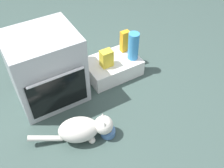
{
  "coord_description": "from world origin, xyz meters",
  "views": [
    {
      "loc": [
        -0.42,
        -1.4,
        1.88
      ],
      "look_at": [
        0.41,
        0.02,
        0.25
      ],
      "focal_mm": 41.01,
      "sensor_mm": 36.0,
      "label": 1
    }
  ],
  "objects_px": {
    "oven": "(46,68)",
    "food_bowl": "(108,132)",
    "cat": "(83,129)",
    "snack_bag": "(106,58)",
    "pantry_cabinet": "(112,67)",
    "juice_carton": "(125,41)",
    "water_bottle": "(133,46)"
  },
  "relations": [
    {
      "from": "pantry_cabinet",
      "to": "food_bowl",
      "type": "xyz_separation_m",
      "value": [
        -0.44,
        -0.66,
        -0.05
      ]
    },
    {
      "from": "food_bowl",
      "to": "juice_carton",
      "type": "relative_size",
      "value": 0.54
    },
    {
      "from": "food_bowl",
      "to": "juice_carton",
      "type": "bearing_deg",
      "value": 49.39
    },
    {
      "from": "food_bowl",
      "to": "cat",
      "type": "height_order",
      "value": "cat"
    },
    {
      "from": "cat",
      "to": "snack_bag",
      "type": "xyz_separation_m",
      "value": [
        0.54,
        0.55,
        0.14
      ]
    },
    {
      "from": "pantry_cabinet",
      "to": "juice_carton",
      "type": "relative_size",
      "value": 2.34
    },
    {
      "from": "water_bottle",
      "to": "pantry_cabinet",
      "type": "bearing_deg",
      "value": 161.07
    },
    {
      "from": "food_bowl",
      "to": "juice_carton",
      "type": "xyz_separation_m",
      "value": [
        0.64,
        0.74,
        0.26
      ]
    },
    {
      "from": "pantry_cabinet",
      "to": "water_bottle",
      "type": "bearing_deg",
      "value": -18.93
    },
    {
      "from": "pantry_cabinet",
      "to": "oven",
      "type": "bearing_deg",
      "value": 177.35
    },
    {
      "from": "snack_bag",
      "to": "juice_carton",
      "type": "distance_m",
      "value": 0.31
    },
    {
      "from": "juice_carton",
      "to": "oven",
      "type": "bearing_deg",
      "value": -176.79
    },
    {
      "from": "food_bowl",
      "to": "water_bottle",
      "type": "bearing_deg",
      "value": 42.6
    },
    {
      "from": "snack_bag",
      "to": "water_bottle",
      "type": "bearing_deg",
      "value": -6.48
    },
    {
      "from": "oven",
      "to": "food_bowl",
      "type": "distance_m",
      "value": 0.8
    },
    {
      "from": "oven",
      "to": "water_bottle",
      "type": "height_order",
      "value": "oven"
    },
    {
      "from": "snack_bag",
      "to": "juice_carton",
      "type": "xyz_separation_m",
      "value": [
        0.29,
        0.12,
        0.03
      ]
    },
    {
      "from": "pantry_cabinet",
      "to": "food_bowl",
      "type": "height_order",
      "value": "pantry_cabinet"
    },
    {
      "from": "pantry_cabinet",
      "to": "food_bowl",
      "type": "bearing_deg",
      "value": -123.37
    },
    {
      "from": "oven",
      "to": "snack_bag",
      "type": "distance_m",
      "value": 0.6
    },
    {
      "from": "food_bowl",
      "to": "cat",
      "type": "xyz_separation_m",
      "value": [
        -0.19,
        0.07,
        0.09
      ]
    },
    {
      "from": "pantry_cabinet",
      "to": "cat",
      "type": "relative_size",
      "value": 0.82
    },
    {
      "from": "food_bowl",
      "to": "water_bottle",
      "type": "height_order",
      "value": "water_bottle"
    },
    {
      "from": "oven",
      "to": "food_bowl",
      "type": "height_order",
      "value": "oven"
    },
    {
      "from": "pantry_cabinet",
      "to": "cat",
      "type": "xyz_separation_m",
      "value": [
        -0.63,
        -0.59,
        0.03
      ]
    },
    {
      "from": "pantry_cabinet",
      "to": "water_bottle",
      "type": "xyz_separation_m",
      "value": [
        0.21,
        -0.07,
        0.24
      ]
    },
    {
      "from": "oven",
      "to": "food_bowl",
      "type": "relative_size",
      "value": 5.34
    },
    {
      "from": "food_bowl",
      "to": "snack_bag",
      "type": "xyz_separation_m",
      "value": [
        0.35,
        0.62,
        0.23
      ]
    },
    {
      "from": "oven",
      "to": "snack_bag",
      "type": "relative_size",
      "value": 3.88
    },
    {
      "from": "cat",
      "to": "snack_bag",
      "type": "height_order",
      "value": "snack_bag"
    },
    {
      "from": "water_bottle",
      "to": "oven",
      "type": "bearing_deg",
      "value": 173.42
    },
    {
      "from": "water_bottle",
      "to": "juice_carton",
      "type": "xyz_separation_m",
      "value": [
        -0.01,
        0.15,
        -0.03
      ]
    }
  ]
}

